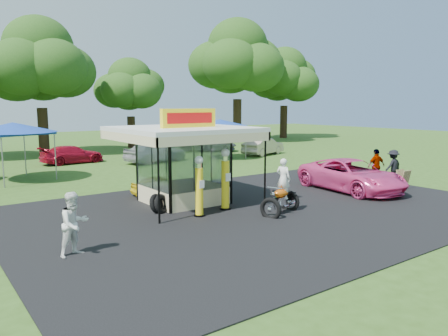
{
  "coord_description": "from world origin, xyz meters",
  "views": [
    {
      "loc": [
        -11.76,
        -11.46,
        4.36
      ],
      "look_at": [
        -0.5,
        4.0,
        1.56
      ],
      "focal_mm": 35.0,
      "sensor_mm": 36.0,
      "label": 1
    }
  ],
  "objects_px": {
    "spectator_west": "(74,224)",
    "bg_car_d": "(208,143)",
    "gas_station_kiosk": "(183,163)",
    "pink_sedan": "(351,175)",
    "bg_car_c": "(155,151)",
    "tent_east": "(220,123)",
    "kiosk_car": "(160,185)",
    "spectator_east_b": "(376,166)",
    "motorcycle": "(282,191)",
    "bg_car_e": "(263,146)",
    "a_frame_sign": "(403,180)",
    "gas_pump_right": "(225,181)",
    "spectator_east_a": "(393,166)",
    "tent_west": "(13,128)",
    "bg_car_b": "(72,154)",
    "gas_pump_left": "(199,188)"
  },
  "relations": [
    {
      "from": "gas_pump_right",
      "to": "spectator_east_a",
      "type": "relative_size",
      "value": 1.41
    },
    {
      "from": "motorcycle",
      "to": "bg_car_e",
      "type": "height_order",
      "value": "motorcycle"
    },
    {
      "from": "gas_station_kiosk",
      "to": "pink_sedan",
      "type": "distance_m",
      "value": 8.7
    },
    {
      "from": "spectator_east_b",
      "to": "gas_station_kiosk",
      "type": "bearing_deg",
      "value": 2.61
    },
    {
      "from": "tent_west",
      "to": "bg_car_b",
      "type": "bearing_deg",
      "value": 48.49
    },
    {
      "from": "kiosk_car",
      "to": "tent_west",
      "type": "height_order",
      "value": "tent_west"
    },
    {
      "from": "motorcycle",
      "to": "spectator_east_a",
      "type": "relative_size",
      "value": 1.27
    },
    {
      "from": "spectator_east_a",
      "to": "bg_car_c",
      "type": "height_order",
      "value": "spectator_east_a"
    },
    {
      "from": "pink_sedan",
      "to": "spectator_west",
      "type": "distance_m",
      "value": 14.36
    },
    {
      "from": "gas_pump_left",
      "to": "spectator_east_b",
      "type": "xyz_separation_m",
      "value": [
        11.94,
        0.42,
        -0.19
      ]
    },
    {
      "from": "bg_car_b",
      "to": "pink_sedan",
      "type": "bearing_deg",
      "value": -162.66
    },
    {
      "from": "pink_sedan",
      "to": "tent_west",
      "type": "bearing_deg",
      "value": 141.03
    },
    {
      "from": "bg_car_e",
      "to": "gas_pump_left",
      "type": "bearing_deg",
      "value": 114.4
    },
    {
      "from": "gas_pump_left",
      "to": "spectator_east_a",
      "type": "height_order",
      "value": "gas_pump_left"
    },
    {
      "from": "a_frame_sign",
      "to": "bg_car_d",
      "type": "height_order",
      "value": "bg_car_d"
    },
    {
      "from": "bg_car_e",
      "to": "bg_car_d",
      "type": "bearing_deg",
      "value": 5.21
    },
    {
      "from": "bg_car_d",
      "to": "bg_car_e",
      "type": "xyz_separation_m",
      "value": [
        2.24,
        -5.26,
        0.02
      ]
    },
    {
      "from": "gas_pump_right",
      "to": "pink_sedan",
      "type": "height_order",
      "value": "gas_pump_right"
    },
    {
      "from": "pink_sedan",
      "to": "tent_west",
      "type": "relative_size",
      "value": 1.21
    },
    {
      "from": "gas_pump_left",
      "to": "kiosk_car",
      "type": "distance_m",
      "value": 4.8
    },
    {
      "from": "kiosk_car",
      "to": "bg_car_c",
      "type": "distance_m",
      "value": 12.18
    },
    {
      "from": "gas_station_kiosk",
      "to": "bg_car_e",
      "type": "distance_m",
      "value": 19.38
    },
    {
      "from": "pink_sedan",
      "to": "bg_car_c",
      "type": "relative_size",
      "value": 1.18
    },
    {
      "from": "bg_car_e",
      "to": "bg_car_b",
      "type": "bearing_deg",
      "value": 56.73
    },
    {
      "from": "gas_pump_right",
      "to": "pink_sedan",
      "type": "distance_m",
      "value": 7.55
    },
    {
      "from": "a_frame_sign",
      "to": "kiosk_car",
      "type": "xyz_separation_m",
      "value": [
        -10.64,
        6.26,
        -0.04
      ]
    },
    {
      "from": "kiosk_car",
      "to": "tent_west",
      "type": "xyz_separation_m",
      "value": [
        -4.86,
        8.41,
        2.55
      ]
    },
    {
      "from": "gas_station_kiosk",
      "to": "tent_east",
      "type": "height_order",
      "value": "gas_station_kiosk"
    },
    {
      "from": "spectator_east_a",
      "to": "bg_car_b",
      "type": "relative_size",
      "value": 0.4
    },
    {
      "from": "kiosk_car",
      "to": "tent_east",
      "type": "xyz_separation_m",
      "value": [
        10.58,
        9.83,
        2.38
      ]
    },
    {
      "from": "bg_car_d",
      "to": "kiosk_car",
      "type": "bearing_deg",
      "value": -178.47
    },
    {
      "from": "motorcycle",
      "to": "tent_east",
      "type": "relative_size",
      "value": 0.51
    },
    {
      "from": "bg_car_d",
      "to": "bg_car_c",
      "type": "bearing_deg",
      "value": 160.74
    },
    {
      "from": "gas_station_kiosk",
      "to": "bg_car_b",
      "type": "relative_size",
      "value": 1.18
    },
    {
      "from": "gas_station_kiosk",
      "to": "motorcycle",
      "type": "distance_m",
      "value": 4.63
    },
    {
      "from": "spectator_east_a",
      "to": "bg_car_c",
      "type": "xyz_separation_m",
      "value": [
        -7.05,
        15.45,
        -0.07
      ]
    },
    {
      "from": "bg_car_c",
      "to": "tent_east",
      "type": "bearing_deg",
      "value": -114.05
    },
    {
      "from": "bg_car_c",
      "to": "tent_east",
      "type": "relative_size",
      "value": 1.09
    },
    {
      "from": "spectator_east_b",
      "to": "motorcycle",
      "type": "bearing_deg",
      "value": 25.1
    },
    {
      "from": "a_frame_sign",
      "to": "spectator_east_a",
      "type": "relative_size",
      "value": 0.57
    },
    {
      "from": "bg_car_d",
      "to": "gas_station_kiosk",
      "type": "bearing_deg",
      "value": -174.65
    },
    {
      "from": "a_frame_sign",
      "to": "bg_car_b",
      "type": "xyz_separation_m",
      "value": [
        -10.58,
        20.23,
        0.14
      ]
    },
    {
      "from": "spectator_west",
      "to": "bg_car_d",
      "type": "distance_m",
      "value": 28.58
    },
    {
      "from": "kiosk_car",
      "to": "bg_car_d",
      "type": "relative_size",
      "value": 0.53
    },
    {
      "from": "gas_pump_left",
      "to": "bg_car_c",
      "type": "bearing_deg",
      "value": 68.61
    },
    {
      "from": "spectator_east_b",
      "to": "tent_east",
      "type": "bearing_deg",
      "value": -74.5
    },
    {
      "from": "gas_pump_right",
      "to": "kiosk_car",
      "type": "height_order",
      "value": "gas_pump_right"
    },
    {
      "from": "kiosk_car",
      "to": "tent_west",
      "type": "bearing_deg",
      "value": 30.04
    },
    {
      "from": "bg_car_c",
      "to": "tent_east",
      "type": "xyz_separation_m",
      "value": [
        5.23,
        -1.11,
        2.03
      ]
    },
    {
      "from": "a_frame_sign",
      "to": "bg_car_d",
      "type": "relative_size",
      "value": 0.2
    }
  ]
}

